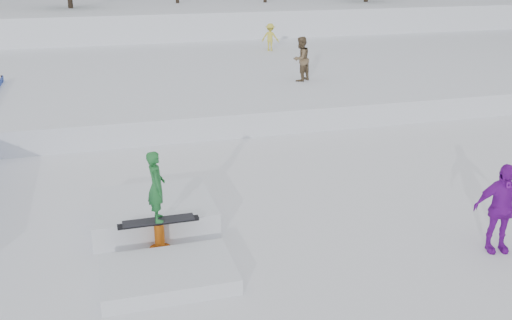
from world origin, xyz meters
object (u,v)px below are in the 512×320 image
object	(u,v)px
walker_olive	(301,59)
jib_rail_feature	(156,225)
walker_ygreen	(270,37)
spectator_purple	(500,208)

from	to	relation	value
walker_olive	jib_rail_feature	world-z (taller)	walker_olive
walker_ygreen	spectator_purple	bearing A→B (deg)	117.13
walker_olive	walker_ygreen	xyz separation A→B (m)	(1.07, 7.52, -0.17)
walker_olive	walker_ygreen	world-z (taller)	walker_olive
walker_olive	jib_rail_feature	distance (m)	12.64
walker_ygreen	walker_olive	bearing A→B (deg)	113.49
spectator_purple	jib_rail_feature	distance (m)	6.94
walker_olive	spectator_purple	xyz separation A→B (m)	(-0.51, -12.82, -0.76)
spectator_purple	jib_rail_feature	world-z (taller)	jib_rail_feature
walker_olive	spectator_purple	distance (m)	12.85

